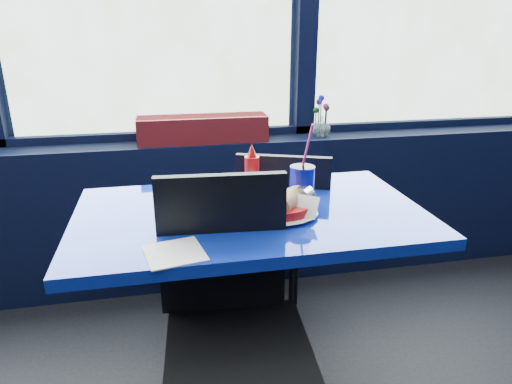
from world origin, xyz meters
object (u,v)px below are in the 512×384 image
Objects in this scene: chair_near_back at (267,232)px; planter_box at (203,129)px; ketchup_bottle at (252,173)px; chair_near_front at (232,310)px; near_table at (251,257)px; flower_vase at (321,124)px; soda_cup at (302,185)px; food_basket at (281,207)px.

planter_box reaches higher than chair_near_back.
ketchup_bottle reaches higher than chair_near_back.
chair_near_front is at bearing 87.68° from chair_near_back.
flower_vase is (0.54, 0.83, 0.30)m from near_table.
chair_near_back is 4.34× the size of ketchup_bottle.
ketchup_bottle is (0.03, 0.14, 0.27)m from near_table.
soda_cup is (0.16, -0.12, -0.01)m from ketchup_bottle.
flower_vase is 0.72× the size of soda_cup.
ketchup_bottle is (-0.06, 0.21, 0.06)m from food_basket.
food_basket reaches higher than near_table.
near_table is 5.56× the size of flower_vase.
chair_near_back is (0.14, 0.33, -0.06)m from near_table.
soda_cup reaches higher than ketchup_bottle.
flower_vase is at bearing -108.72° from chair_near_back.
planter_box is 0.93m from food_basket.
planter_box is 0.71m from ketchup_bottle.
chair_near_front is 4.33× the size of flower_vase.
food_basket is at bearing -137.57° from soda_cup.
ketchup_bottle is at bearing -126.62° from flower_vase.
ketchup_bottle is at bearing 142.59° from soda_cup.
chair_near_back is at bearing -129.02° from flower_vase.
food_basket is at bearing -74.98° from ketchup_bottle.
soda_cup is (0.30, 0.29, 0.29)m from chair_near_front.
flower_vase is at bearing 63.38° from chair_near_front.
food_basket is 0.23m from ketchup_bottle.
soda_cup is (0.27, -0.82, -0.04)m from planter_box.
chair_near_front is 1.45× the size of planter_box.
food_basket is at bearing 48.73° from chair_near_front.
chair_near_back is 0.44m from soda_cup.
flower_vase is 1.00m from food_basket.
near_table is 0.24m from food_basket.
chair_near_front reaches higher than planter_box.
planter_box is at bearing 78.26° from food_basket.
food_basket is at bearing -36.48° from near_table.
chair_near_front is (-0.11, -0.27, -0.03)m from near_table.
soda_cup reaches higher than chair_near_front.
planter_box is 0.62m from flower_vase.
food_basket is (0.09, -0.07, 0.21)m from near_table.
food_basket is (0.17, -0.91, -0.08)m from planter_box.
planter_box is 3.21× the size of ketchup_bottle.
near_table is 1.03m from flower_vase.
chair_near_front is 1.15m from planter_box.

